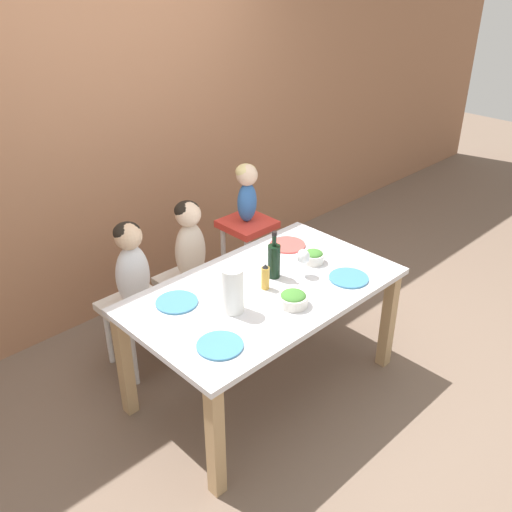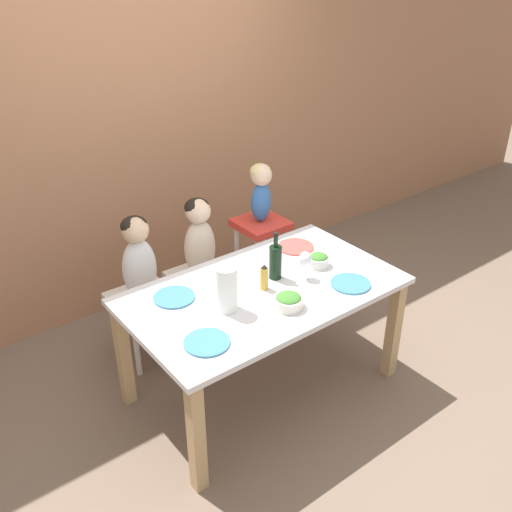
% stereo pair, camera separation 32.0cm
% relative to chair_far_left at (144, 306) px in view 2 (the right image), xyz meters
% --- Properties ---
extents(ground_plane, '(14.00, 14.00, 0.00)m').
position_rel_chair_far_left_xyz_m(ground_plane, '(0.41, -0.72, -0.39)').
color(ground_plane, '#705B4C').
extents(wall_back, '(10.00, 0.06, 2.70)m').
position_rel_chair_far_left_xyz_m(wall_back, '(0.41, 0.71, 0.96)').
color(wall_back, '#9E6B4C').
rests_on(wall_back, ground_plane).
extents(dining_table, '(1.57, 0.91, 0.73)m').
position_rel_chair_far_left_xyz_m(dining_table, '(0.41, -0.72, 0.24)').
color(dining_table, silver).
rests_on(dining_table, ground_plane).
extents(chair_far_left, '(0.39, 0.40, 0.46)m').
position_rel_chair_far_left_xyz_m(chair_far_left, '(0.00, 0.00, 0.00)').
color(chair_far_left, silver).
rests_on(chair_far_left, ground_plane).
extents(chair_far_center, '(0.39, 0.40, 0.46)m').
position_rel_chair_far_left_xyz_m(chair_far_center, '(0.45, 0.00, 0.00)').
color(chair_far_center, silver).
rests_on(chair_far_center, ground_plane).
extents(chair_right_highchair, '(0.33, 0.34, 0.72)m').
position_rel_chair_far_left_xyz_m(chair_right_highchair, '(0.96, 0.00, 0.17)').
color(chair_right_highchair, silver).
rests_on(chair_right_highchair, ground_plane).
extents(person_child_left, '(0.22, 0.17, 0.56)m').
position_rel_chair_far_left_xyz_m(person_child_left, '(0.00, 0.00, 0.38)').
color(person_child_left, silver).
rests_on(person_child_left, chair_far_left).
extents(person_child_center, '(0.22, 0.17, 0.56)m').
position_rel_chair_far_left_xyz_m(person_child_center, '(0.45, 0.00, 0.38)').
color(person_child_center, beige).
rests_on(person_child_center, chair_far_center).
extents(person_baby_right, '(0.16, 0.16, 0.42)m').
position_rel_chair_far_left_xyz_m(person_baby_right, '(0.96, 0.00, 0.59)').
color(person_baby_right, '#3366B2').
rests_on(person_baby_right, chair_right_highchair).
extents(wine_bottle, '(0.08, 0.08, 0.29)m').
position_rel_chair_far_left_xyz_m(wine_bottle, '(0.54, -0.67, 0.45)').
color(wine_bottle, black).
rests_on(wine_bottle, dining_table).
extents(paper_towel_roll, '(0.12, 0.12, 0.26)m').
position_rel_chair_far_left_xyz_m(paper_towel_roll, '(0.13, -0.77, 0.47)').
color(paper_towel_roll, white).
rests_on(paper_towel_roll, dining_table).
extents(wine_glass_near, '(0.08, 0.08, 0.17)m').
position_rel_chair_far_left_xyz_m(wine_glass_near, '(0.68, -0.78, 0.46)').
color(wine_glass_near, white).
rests_on(wine_glass_near, dining_table).
extents(salad_bowl_large, '(0.16, 0.16, 0.08)m').
position_rel_chair_far_left_xyz_m(salad_bowl_large, '(0.40, -0.96, 0.38)').
color(salad_bowl_large, silver).
rests_on(salad_bowl_large, dining_table).
extents(salad_bowl_small, '(0.13, 0.13, 0.08)m').
position_rel_chair_far_left_xyz_m(salad_bowl_small, '(0.84, -0.72, 0.38)').
color(salad_bowl_small, silver).
rests_on(salad_bowl_small, dining_table).
extents(dinner_plate_front_left, '(0.23, 0.23, 0.01)m').
position_rel_chair_far_left_xyz_m(dinner_plate_front_left, '(-0.12, -0.95, 0.34)').
color(dinner_plate_front_left, teal).
rests_on(dinner_plate_front_left, dining_table).
extents(dinner_plate_back_left, '(0.23, 0.23, 0.01)m').
position_rel_chair_far_left_xyz_m(dinner_plate_back_left, '(-0.04, -0.50, 0.34)').
color(dinner_plate_back_left, teal).
rests_on(dinner_plate_back_left, dining_table).
extents(dinner_plate_back_right, '(0.23, 0.23, 0.01)m').
position_rel_chair_far_left_xyz_m(dinner_plate_back_right, '(0.88, -0.46, 0.34)').
color(dinner_plate_back_right, '#D14C47').
rests_on(dinner_plate_back_right, dining_table).
extents(dinner_plate_front_right, '(0.23, 0.23, 0.01)m').
position_rel_chair_far_left_xyz_m(dinner_plate_front_right, '(0.84, -1.00, 0.34)').
color(dinner_plate_front_right, teal).
rests_on(dinner_plate_front_right, dining_table).
extents(condiment_bottle_hot_sauce, '(0.05, 0.05, 0.16)m').
position_rel_chair_far_left_xyz_m(condiment_bottle_hot_sauce, '(0.41, -0.73, 0.41)').
color(condiment_bottle_hot_sauce, '#BC8E33').
rests_on(condiment_bottle_hot_sauce, dining_table).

